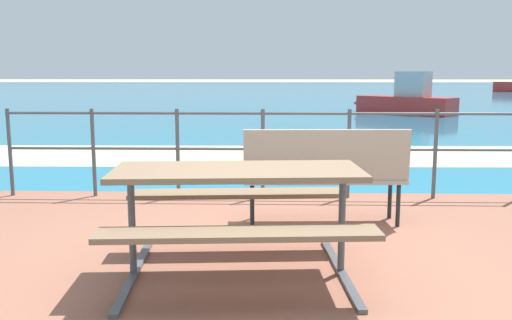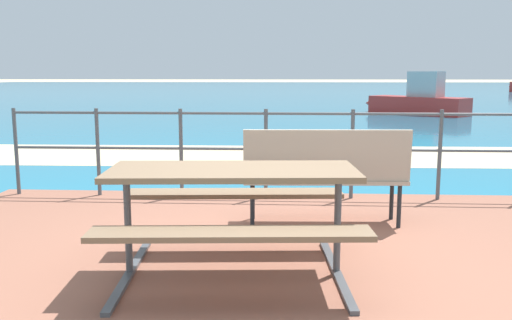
# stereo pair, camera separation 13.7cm
# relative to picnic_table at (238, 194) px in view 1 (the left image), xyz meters

# --- Properties ---
(ground_plane) EXTENTS (240.00, 240.00, 0.00)m
(ground_plane) POSITION_rel_picnic_table_xyz_m (0.13, 0.14, -0.65)
(ground_plane) COLOR beige
(patio_paving) EXTENTS (6.40, 5.20, 0.06)m
(patio_paving) POSITION_rel_picnic_table_xyz_m (0.13, 0.14, -0.62)
(patio_paving) COLOR #935B47
(patio_paving) RESTS_ON ground
(sea_water) EXTENTS (90.00, 90.00, 0.01)m
(sea_water) POSITION_rel_picnic_table_xyz_m (0.13, 40.14, -0.65)
(sea_water) COLOR teal
(sea_water) RESTS_ON ground
(beach_strip) EXTENTS (54.04, 3.56, 0.01)m
(beach_strip) POSITION_rel_picnic_table_xyz_m (0.13, 6.12, -0.65)
(beach_strip) COLOR beige
(beach_strip) RESTS_ON ground
(picnic_table) EXTENTS (1.82, 1.50, 0.77)m
(picnic_table) POSITION_rel_picnic_table_xyz_m (0.00, 0.00, 0.00)
(picnic_table) COLOR #7A6047
(picnic_table) RESTS_ON patio_paving
(park_bench) EXTENTS (1.54, 0.49, 0.92)m
(park_bench) POSITION_rel_picnic_table_xyz_m (0.74, 1.32, -0.05)
(park_bench) COLOR tan
(park_bench) RESTS_ON patio_paving
(railing_fence) EXTENTS (5.94, 0.04, 1.02)m
(railing_fence) POSITION_rel_picnic_table_xyz_m (0.13, 2.50, 0.04)
(railing_fence) COLOR #4C5156
(railing_fence) RESTS_ON patio_paving
(boat_far) EXTENTS (3.52, 3.37, 1.53)m
(boat_far) POSITION_rel_picnic_table_xyz_m (5.04, 16.46, -0.17)
(boat_far) COLOR red
(boat_far) RESTS_ON sea_water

